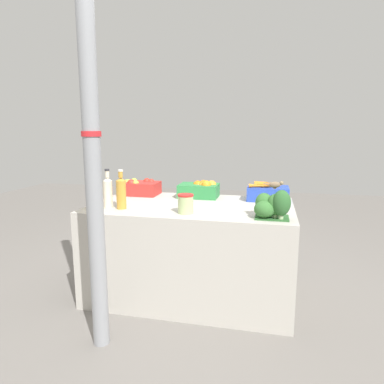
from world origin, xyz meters
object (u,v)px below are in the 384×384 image
(apple_crate, at_px, (139,187))
(sparrow_bird, at_px, (276,185))
(broccoli_pile, at_px, (272,205))
(support_pole, at_px, (92,154))
(juice_bottle_amber, at_px, (121,192))
(orange_crate, at_px, (201,189))
(juice_bottle_cloudy, at_px, (108,192))
(juice_bottle_golden, at_px, (93,193))
(pickle_jar, at_px, (186,204))
(carrot_crate, at_px, (267,192))

(apple_crate, relative_size, sparrow_bird, 2.47)
(apple_crate, bearing_deg, broccoli_pile, -28.10)
(support_pole, xyz_separation_m, juice_bottle_amber, (-0.08, 0.53, -0.31))
(support_pole, bearing_deg, orange_crate, 69.78)
(apple_crate, distance_m, orange_crate, 0.57)
(sparrow_bird, bearing_deg, support_pole, -162.82)
(broccoli_pile, height_order, juice_bottle_cloudy, juice_bottle_cloudy)
(broccoli_pile, height_order, sparrow_bird, sparrow_bird)
(juice_bottle_cloudy, bearing_deg, support_pole, -70.96)
(juice_bottle_golden, bearing_deg, sparrow_bird, -1.63)
(juice_bottle_amber, bearing_deg, sparrow_bird, -1.97)
(pickle_jar, relative_size, sparrow_bird, 1.00)
(support_pole, relative_size, pickle_jar, 17.38)
(juice_bottle_golden, height_order, juice_bottle_amber, juice_bottle_amber)
(juice_bottle_cloudy, bearing_deg, orange_crate, 44.16)
(juice_bottle_amber, xyz_separation_m, pickle_jar, (0.50, -0.03, -0.06))
(carrot_crate, bearing_deg, support_pole, -131.65)
(juice_bottle_cloudy, height_order, sparrow_bird, juice_bottle_cloudy)
(juice_bottle_golden, bearing_deg, support_pole, -60.19)
(juice_bottle_cloudy, distance_m, sparrow_bird, 1.22)
(juice_bottle_amber, bearing_deg, broccoli_pile, -2.80)
(orange_crate, height_order, sparrow_bird, sparrow_bird)
(broccoli_pile, height_order, juice_bottle_amber, juice_bottle_amber)
(orange_crate, xyz_separation_m, juice_bottle_golden, (-0.71, -0.57, 0.04))
(carrot_crate, height_order, pickle_jar, carrot_crate)
(apple_crate, distance_m, sparrow_bird, 1.35)
(apple_crate, distance_m, pickle_jar, 0.84)
(pickle_jar, height_order, sparrow_bird, sparrow_bird)
(sparrow_bird, bearing_deg, apple_crate, 144.47)
(carrot_crate, relative_size, juice_bottle_cloudy, 1.13)
(support_pole, xyz_separation_m, orange_crate, (0.41, 1.10, -0.37))
(carrot_crate, relative_size, juice_bottle_amber, 1.14)
(juice_bottle_amber, bearing_deg, juice_bottle_cloudy, 180.00)
(carrot_crate, bearing_deg, broccoli_pile, -87.02)
(orange_crate, xyz_separation_m, juice_bottle_amber, (-0.48, -0.57, 0.05))
(orange_crate, distance_m, carrot_crate, 0.57)
(orange_crate, bearing_deg, juice_bottle_golden, -141.14)
(pickle_jar, xyz_separation_m, sparrow_bird, (0.61, -0.01, 0.16))
(juice_bottle_amber, height_order, sparrow_bird, juice_bottle_amber)
(juice_bottle_golden, xyz_separation_m, juice_bottle_amber, (0.23, 0.00, 0.02))
(juice_bottle_golden, bearing_deg, orange_crate, 38.86)
(broccoli_pile, xyz_separation_m, juice_bottle_cloudy, (-1.19, 0.05, 0.04))
(juice_bottle_amber, bearing_deg, juice_bottle_golden, 180.00)
(orange_crate, relative_size, juice_bottle_amber, 1.14)
(pickle_jar, bearing_deg, orange_crate, 91.52)
(support_pole, relative_size, apple_crate, 7.03)
(support_pole, bearing_deg, apple_crate, 98.41)
(broccoli_pile, bearing_deg, support_pole, -154.69)
(apple_crate, relative_size, juice_bottle_golden, 1.33)
(juice_bottle_golden, distance_m, juice_bottle_cloudy, 0.12)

